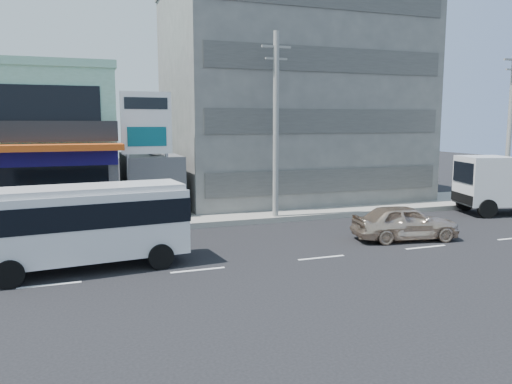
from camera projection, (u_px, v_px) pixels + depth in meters
ground at (198, 270)px, 18.10m from camera, size 120.00×120.00×0.00m
sidewalk at (246, 213)px, 28.61m from camera, size 70.00×5.00×0.30m
shop_building at (0, 146)px, 27.89m from camera, size 12.40×11.70×8.00m
concrete_building at (289, 98)px, 34.46m from camera, size 16.00×12.00×14.00m
gap_structure at (151, 184)px, 29.05m from camera, size 3.00×6.00×3.50m
satellite_dish at (152, 154)px, 27.87m from camera, size 1.50×1.50×0.15m
billboard at (147, 130)px, 25.84m from camera, size 2.60×0.18×6.90m
utility_pole_near at (276, 126)px, 26.29m from camera, size 1.60×0.30×10.00m
utility_pole_far at (510, 125)px, 31.62m from camera, size 1.60×0.30×10.00m
minibus at (84, 220)px, 17.98m from camera, size 7.51×3.17×3.06m
sedan at (405, 222)px, 22.72m from camera, size 5.02×2.68×1.63m
motorcycle_rider at (25, 226)px, 22.03m from camera, size 1.91×1.03×2.32m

